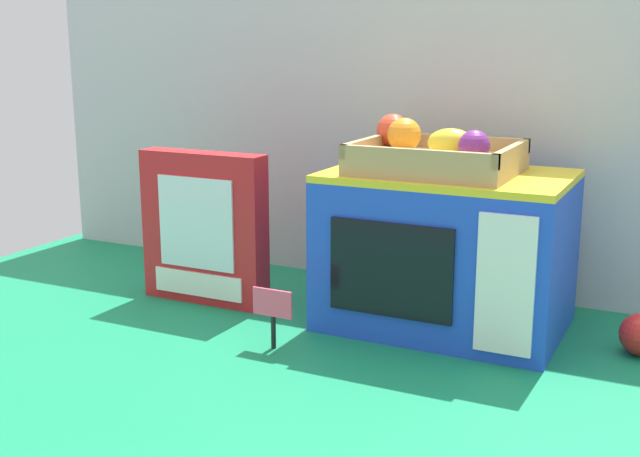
{
  "coord_description": "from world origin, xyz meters",
  "views": [
    {
      "loc": [
        0.6,
        -1.24,
        0.49
      ],
      "look_at": [
        -0.02,
        0.02,
        0.16
      ],
      "focal_mm": 45.24,
      "sensor_mm": 36.0,
      "label": 1
    }
  ],
  "objects_px": {
    "cookie_set_box": "(204,228)",
    "toy_microwave": "(446,250)",
    "price_sign": "(273,309)",
    "food_groups_crate": "(433,155)"
  },
  "relations": [
    {
      "from": "food_groups_crate",
      "to": "price_sign",
      "type": "xyz_separation_m",
      "value": [
        -0.19,
        -0.23,
        -0.23
      ]
    },
    {
      "from": "toy_microwave",
      "to": "cookie_set_box",
      "type": "bearing_deg",
      "value": -170.69
    },
    {
      "from": "cookie_set_box",
      "to": "price_sign",
      "type": "distance_m",
      "value": 0.29
    },
    {
      "from": "toy_microwave",
      "to": "cookie_set_box",
      "type": "xyz_separation_m",
      "value": [
        -0.45,
        -0.07,
        0.01
      ]
    },
    {
      "from": "toy_microwave",
      "to": "food_groups_crate",
      "type": "distance_m",
      "value": 0.17
    },
    {
      "from": "cookie_set_box",
      "to": "toy_microwave",
      "type": "bearing_deg",
      "value": 9.31
    },
    {
      "from": "toy_microwave",
      "to": "price_sign",
      "type": "height_order",
      "value": "toy_microwave"
    },
    {
      "from": "food_groups_crate",
      "to": "cookie_set_box",
      "type": "bearing_deg",
      "value": -170.71
    },
    {
      "from": "cookie_set_box",
      "to": "price_sign",
      "type": "height_order",
      "value": "cookie_set_box"
    },
    {
      "from": "toy_microwave",
      "to": "price_sign",
      "type": "xyz_separation_m",
      "value": [
        -0.21,
        -0.23,
        -0.07
      ]
    }
  ]
}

